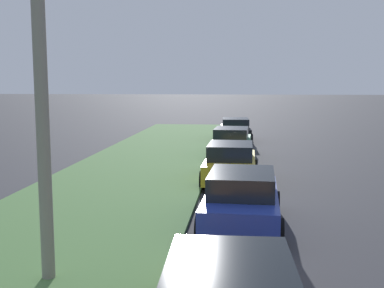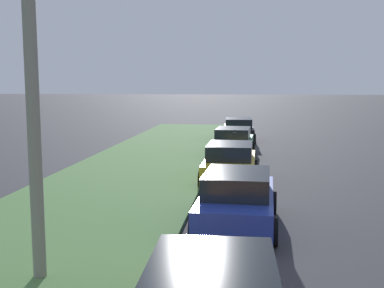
{
  "view_description": "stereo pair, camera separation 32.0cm",
  "coord_description": "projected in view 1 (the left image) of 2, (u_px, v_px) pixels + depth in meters",
  "views": [
    {
      "loc": [
        -0.58,
        4.12,
        3.69
      ],
      "look_at": [
        17.84,
        6.01,
        1.29
      ],
      "focal_mm": 44.41,
      "sensor_mm": 36.0,
      "label": 1
    },
    {
      "loc": [
        -0.54,
        3.8,
        3.69
      ],
      "look_at": [
        17.84,
        6.01,
        1.29
      ],
      "focal_mm": 44.41,
      "sensor_mm": 36.0,
      "label": 2
    }
  ],
  "objects": [
    {
      "name": "parked_car_yellow",
      "position": [
        230.0,
        163.0,
        17.66
      ],
      "size": [
        4.34,
        2.09,
        1.47
      ],
      "rotation": [
        0.0,
        0.0,
        -0.02
      ],
      "color": "gold",
      "rests_on": "ground"
    },
    {
      "name": "grass_median",
      "position": [
        58.0,
        235.0,
        11.34
      ],
      "size": [
        60.0,
        6.0,
        0.12
      ],
      "primitive_type": "cube",
      "color": "#517F42",
      "rests_on": "ground"
    },
    {
      "name": "streetlight",
      "position": [
        59.0,
        42.0,
        8.17
      ],
      "size": [
        0.38,
        2.87,
        7.5
      ],
      "color": "gray",
      "rests_on": "ground"
    },
    {
      "name": "parked_car_green",
      "position": [
        231.0,
        143.0,
        23.67
      ],
      "size": [
        4.39,
        2.19,
        1.47
      ],
      "rotation": [
        0.0,
        0.0,
        -0.05
      ],
      "color": "#1E6B38",
      "rests_on": "ground"
    },
    {
      "name": "parked_car_black",
      "position": [
        235.0,
        130.0,
        29.93
      ],
      "size": [
        4.38,
        2.17,
        1.47
      ],
      "rotation": [
        0.0,
        0.0,
        0.05
      ],
      "color": "black",
      "rests_on": "ground"
    },
    {
      "name": "parked_car_blue",
      "position": [
        242.0,
        200.0,
        12.13
      ],
      "size": [
        4.37,
        2.16,
        1.47
      ],
      "rotation": [
        0.0,
        0.0,
        -0.04
      ],
      "color": "#23389E",
      "rests_on": "ground"
    }
  ]
}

